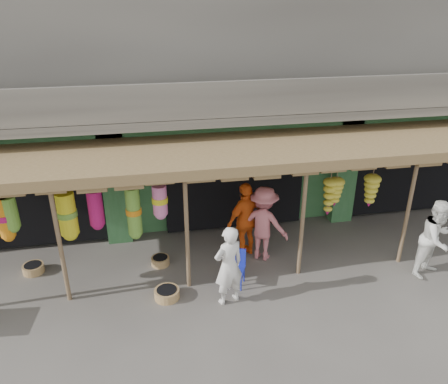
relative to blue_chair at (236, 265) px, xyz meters
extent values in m
plane|color=#514C47|center=(0.48, 0.29, -0.46)|extent=(80.00, 80.00, 0.00)
cube|color=gray|center=(0.48, 5.29, 4.54)|extent=(16.00, 6.00, 4.00)
cube|color=#2D6033|center=(0.48, 5.44, 1.04)|extent=(16.00, 5.70, 3.00)
cube|color=gray|center=(0.48, 1.94, 2.74)|extent=(16.00, 0.90, 0.22)
cube|color=gray|center=(0.48, 1.54, 3.24)|extent=(16.00, 0.10, 0.80)
cube|color=#2D6033|center=(0.48, 2.34, 2.39)|extent=(16.00, 0.35, 0.35)
cube|color=yellow|center=(-4.52, 2.26, 2.29)|extent=(1.70, 0.06, 0.55)
cube|color=#B21414|center=(-4.52, 2.22, 2.29)|extent=(1.30, 0.02, 0.30)
cube|color=black|center=(-4.52, 3.29, 0.89)|extent=(3.60, 2.00, 2.50)
cube|color=black|center=(0.48, 3.29, 0.89)|extent=(3.60, 2.00, 2.50)
cube|color=black|center=(5.48, 3.29, 0.89)|extent=(3.60, 2.00, 2.50)
cube|color=#2D6033|center=(-2.52, 2.34, 1.04)|extent=(0.60, 0.35, 3.00)
cube|color=#2D6033|center=(3.48, 2.34, 1.04)|extent=(0.60, 0.35, 3.00)
cylinder|color=brown|center=(-3.52, 0.09, 0.84)|extent=(0.09, 0.09, 2.60)
cylinder|color=brown|center=(-1.02, 0.09, 0.84)|extent=(0.09, 0.09, 2.60)
cylinder|color=brown|center=(1.48, 0.09, 0.84)|extent=(0.09, 0.09, 2.60)
cylinder|color=brown|center=(3.98, 0.09, 0.84)|extent=(0.09, 0.09, 2.60)
cylinder|color=brown|center=(0.23, 0.09, 2.04)|extent=(12.90, 0.08, 0.08)
cylinder|color=brown|center=(-2.52, 0.49, 1.89)|extent=(5.50, 0.06, 0.06)
cube|color=brown|center=(0.48, 1.19, 2.22)|extent=(14.00, 2.70, 0.22)
cylinder|color=#1926A8|center=(-0.25, -0.15, -0.27)|extent=(0.03, 0.03, 0.37)
cylinder|color=#1926A8|center=(0.05, -0.29, -0.27)|extent=(0.03, 0.03, 0.37)
cylinder|color=#1926A8|center=(-0.12, 0.15, -0.27)|extent=(0.03, 0.03, 0.37)
cylinder|color=#1926A8|center=(0.19, 0.02, -0.27)|extent=(0.03, 0.03, 0.37)
cube|color=#1926A8|center=(-0.03, -0.07, -0.07)|extent=(0.51, 0.51, 0.05)
cube|color=#1926A8|center=(0.04, 0.10, 0.15)|extent=(0.37, 0.19, 0.42)
cylinder|color=#9C6D46|center=(-4.44, 1.25, -0.36)|extent=(0.55, 0.55, 0.20)
cylinder|color=#966343|center=(-1.52, -0.24, -0.36)|extent=(0.67, 0.67, 0.20)
cylinder|color=olive|center=(-1.58, 1.02, -0.36)|extent=(0.52, 0.52, 0.19)
imported|color=white|center=(-0.28, -0.58, 0.41)|extent=(0.74, 0.61, 1.74)
imported|color=white|center=(4.40, -0.48, 0.45)|extent=(1.09, 1.00, 1.81)
imported|color=orange|center=(0.48, 1.10, 0.48)|extent=(1.19, 0.91, 1.88)
imported|color=#BF656B|center=(0.85, 0.88, 0.46)|extent=(1.36, 1.22, 1.83)
camera|label=1|loc=(-1.74, -7.71, 5.38)|focal=35.00mm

